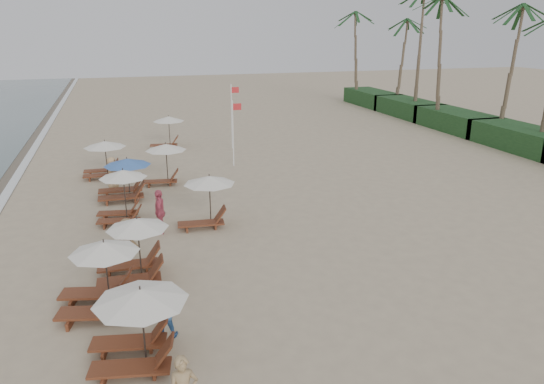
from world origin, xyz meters
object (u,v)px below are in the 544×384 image
object	(u,v)px
inland_station_1	(163,159)
beachgoer_mid_a	(163,312)
inland_station_2	(167,128)
flag_pole_near	(234,130)
inland_station_0	(206,197)
lounger_station_2	(131,253)
lounger_station_1	(97,282)
lounger_station_3	(120,197)
beachgoer_far_b	(112,173)
lounger_station_5	(102,158)
lounger_station_0	(134,326)
beachgoer_far_a	(160,212)
beachgoer_mid_b	(128,240)
lounger_station_4	(123,180)

from	to	relation	value
inland_station_1	beachgoer_mid_a	distance (m)	14.92
inland_station_2	flag_pole_near	bearing A→B (deg)	-61.37
inland_station_0	flag_pole_near	size ratio (longest dim) A/B	0.67
flag_pole_near	lounger_station_2	bearing A→B (deg)	-116.12
lounger_station_1	lounger_station_2	xyz separation A→B (m)	(1.07, 1.81, 0.01)
lounger_station_1	lounger_station_3	distance (m)	7.66
inland_station_1	beachgoer_far_b	size ratio (longest dim) A/B	1.50
inland_station_1	beachgoer_far_b	distance (m)	2.78
lounger_station_1	inland_station_2	bearing A→B (deg)	78.80
lounger_station_1	lounger_station_5	size ratio (longest dim) A/B	1.04
lounger_station_3	beachgoer_mid_a	distance (m)	9.63
lounger_station_0	beachgoer_far_a	size ratio (longest dim) A/B	1.43
lounger_station_2	inland_station_2	bearing A→B (deg)	80.74
lounger_station_3	flag_pole_near	bearing A→B (deg)	48.81
lounger_station_2	beachgoer_mid_a	xyz separation A→B (m)	(0.70, -3.78, -0.23)
inland_station_0	inland_station_2	xyz separation A→B (m)	(-0.01, 16.04, 0.03)
lounger_station_3	beachgoer_far_b	world-z (taller)	lounger_station_3
inland_station_2	flag_pole_near	xyz separation A→B (m)	(3.48, -6.37, 0.89)
lounger_station_2	beachgoer_mid_b	bearing A→B (deg)	91.97
inland_station_1	beachgoer_mid_b	bearing A→B (deg)	-103.25
inland_station_0	beachgoer_mid_a	size ratio (longest dim) A/B	1.80
lounger_station_3	lounger_station_2	bearing A→B (deg)	-87.74
lounger_station_5	inland_station_0	distance (m)	10.40
beachgoer_mid_b	beachgoer_far_b	world-z (taller)	beachgoer_far_b
flag_pole_near	inland_station_1	bearing A→B (deg)	-149.20
lounger_station_1	lounger_station_2	bearing A→B (deg)	59.49
lounger_station_0	lounger_station_4	bearing A→B (deg)	89.72
inland_station_2	beachgoer_mid_a	world-z (taller)	inland_station_2
lounger_station_4	beachgoer_far_a	bearing A→B (deg)	-75.15
lounger_station_3	lounger_station_5	bearing A→B (deg)	96.13
lounger_station_5	lounger_station_3	bearing A→B (deg)	-83.87
inland_station_0	inland_station_1	size ratio (longest dim) A/B	1.03
lounger_station_1	beachgoer_mid_b	size ratio (longest dim) A/B	1.63
lounger_station_0	inland_station_0	xyz separation A→B (m)	(3.41, 8.88, 0.28)
lounger_station_2	inland_station_1	size ratio (longest dim) A/B	0.98
lounger_station_0	beachgoer_mid_b	xyz separation A→B (m)	(0.06, 6.32, -0.25)
lounger_station_2	lounger_station_4	bearing A→B (deg)	90.31
lounger_station_2	beachgoer_far_b	size ratio (longest dim) A/B	1.48
beachgoer_mid_a	beachgoer_far_a	size ratio (longest dim) A/B	0.79
flag_pole_near	lounger_station_5	bearing A→B (deg)	-178.35
lounger_station_2	lounger_station_5	bearing A→B (deg)	94.48
lounger_station_5	flag_pole_near	distance (m)	7.91
beachgoer_far_b	flag_pole_near	bearing A→B (deg)	-58.30
beachgoer_mid_a	flag_pole_near	bearing A→B (deg)	-105.04
inland_station_1	inland_station_2	distance (m)	9.16
lounger_station_1	lounger_station_4	distance (m)	10.96
lounger_station_0	beachgoer_mid_a	distance (m)	1.32
beachgoer_far_b	lounger_station_5	bearing A→B (deg)	21.96
inland_station_1	beachgoer_far_a	world-z (taller)	inland_station_1
inland_station_2	beachgoer_mid_a	size ratio (longest dim) A/B	1.78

